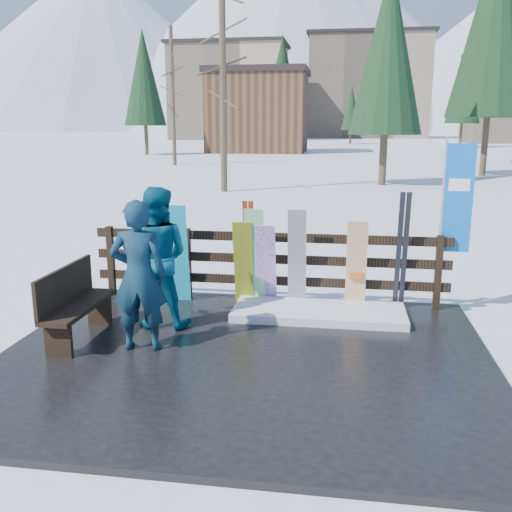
% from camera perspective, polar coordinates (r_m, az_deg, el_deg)
% --- Properties ---
extents(ground, '(700.00, 700.00, 0.00)m').
position_cam_1_polar(ground, '(7.13, -1.20, -10.45)').
color(ground, white).
rests_on(ground, ground).
extents(deck, '(6.00, 5.00, 0.08)m').
position_cam_1_polar(deck, '(7.12, -1.21, -10.16)').
color(deck, black).
rests_on(deck, ground).
extents(fence, '(5.60, 0.10, 1.15)m').
position_cam_1_polar(fence, '(8.97, 1.18, -0.55)').
color(fence, black).
rests_on(fence, deck).
extents(snow_patch, '(2.51, 1.00, 0.12)m').
position_cam_1_polar(snow_patch, '(8.49, 6.29, -5.62)').
color(snow_patch, white).
rests_on(snow_patch, deck).
extents(bench, '(0.41, 1.50, 0.97)m').
position_cam_1_polar(bench, '(7.81, -17.77, -4.34)').
color(bench, black).
rests_on(bench, deck).
extents(snowboard_0, '(0.30, 0.23, 1.57)m').
position_cam_1_polar(snowboard_0, '(9.01, -7.71, 0.21)').
color(snowboard_0, '#1799BC').
rests_on(snowboard_0, deck).
extents(snowboard_1, '(0.30, 0.32, 1.54)m').
position_cam_1_polar(snowboard_1, '(8.75, -0.10, -0.13)').
color(snowboard_1, white).
rests_on(snowboard_1, deck).
extents(snowboard_2, '(0.29, 0.28, 1.34)m').
position_cam_1_polar(snowboard_2, '(8.81, -1.27, -0.74)').
color(snowboard_2, yellow).
rests_on(snowboard_2, deck).
extents(snowboard_3, '(0.30, 0.39, 1.31)m').
position_cam_1_polar(snowboard_3, '(8.76, 1.04, -0.91)').
color(snowboard_3, white).
rests_on(snowboard_3, deck).
extents(snowboard_4, '(0.28, 0.29, 1.54)m').
position_cam_1_polar(snowboard_4, '(8.68, 4.12, -0.28)').
color(snowboard_4, black).
rests_on(snowboard_4, deck).
extents(snowboard_5, '(0.31, 0.25, 1.39)m').
position_cam_1_polar(snowboard_5, '(8.68, 9.99, -0.97)').
color(snowboard_5, silver).
rests_on(snowboard_5, deck).
extents(ski_pair_a, '(0.16, 0.26, 1.65)m').
position_cam_1_polar(ski_pair_a, '(8.82, -0.69, 0.33)').
color(ski_pair_a, maroon).
rests_on(ski_pair_a, deck).
extents(ski_pair_b, '(0.17, 0.31, 1.82)m').
position_cam_1_polar(ski_pair_b, '(8.74, 14.37, 0.38)').
color(ski_pair_b, black).
rests_on(ski_pair_b, deck).
extents(rental_flag, '(0.45, 0.04, 2.60)m').
position_cam_1_polar(rental_flag, '(8.92, 19.19, 4.85)').
color(rental_flag, silver).
rests_on(rental_flag, deck).
extents(person_front, '(0.75, 0.55, 1.89)m').
position_cam_1_polar(person_front, '(7.15, -11.63, -1.96)').
color(person_front, '#113C4C').
rests_on(person_front, deck).
extents(person_back, '(0.99, 0.79, 1.95)m').
position_cam_1_polar(person_back, '(7.96, -9.97, -0.14)').
color(person_back, '#09526F').
rests_on(person_back, deck).
extents(resort_buildings, '(73.00, 87.60, 22.60)m').
position_cam_1_polar(resort_buildings, '(122.05, 8.96, 16.07)').
color(resort_buildings, tan).
rests_on(resort_buildings, ground).
extents(trees, '(42.15, 68.65, 14.12)m').
position_cam_1_polar(trees, '(54.45, 13.16, 16.12)').
color(trees, '#382B1E').
rests_on(trees, ground).
extents(mountains, '(520.00, 260.00, 120.00)m').
position_cam_1_polar(mountains, '(338.39, 7.08, 20.90)').
color(mountains, white).
rests_on(mountains, ground).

